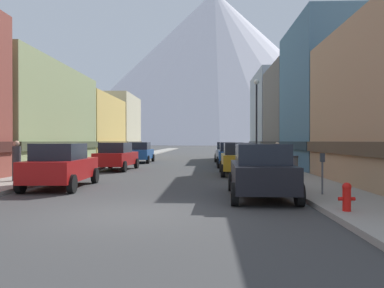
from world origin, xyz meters
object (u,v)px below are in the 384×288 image
at_px(car_right_1, 239,159).
at_px(pedestrian_0, 277,157).
at_px(pedestrian_1, 17,162).
at_px(potted_plant_0, 277,158).
at_px(pedestrian_2, 253,152).
at_px(car_right_2, 231,154).
at_px(car_left_2, 140,152).
at_px(fire_hydrant_near, 347,196).
at_px(car_left_0, 61,165).
at_px(parking_meter_near, 322,168).
at_px(car_left_1, 116,156).
at_px(streetlamp_right, 257,110).
at_px(trash_bin_right, 292,165).
at_px(car_right_0, 261,171).
at_px(car_right_3, 226,152).

height_order(car_right_1, pedestrian_0, pedestrian_0).
relative_size(car_right_1, pedestrian_1, 2.55).
bearing_deg(potted_plant_0, pedestrian_2, 95.42).
bearing_deg(car_right_2, pedestrian_0, -63.39).
xyz_separation_m(car_left_2, pedestrian_1, (-2.45, -16.79, 0.06)).
xyz_separation_m(fire_hydrant_near, pedestrian_1, (-11.70, 6.74, 0.43)).
bearing_deg(pedestrian_2, car_left_0, -116.60).
bearing_deg(parking_meter_near, car_right_2, 97.22).
height_order(parking_meter_near, potted_plant_0, parking_meter_near).
height_order(car_left_1, streetlamp_right, streetlamp_right).
bearing_deg(fire_hydrant_near, pedestrian_0, 86.60).
distance_m(car_left_0, car_right_1, 9.83).
xyz_separation_m(pedestrian_1, pedestrian_2, (12.50, 18.82, -0.10)).
bearing_deg(potted_plant_0, car_right_2, 167.71).
bearing_deg(car_left_1, streetlamp_right, 7.59).
xyz_separation_m(car_left_2, trash_bin_right, (10.15, -13.62, -0.26)).
distance_m(car_right_1, pedestrian_0, 3.00).
relative_size(car_left_0, pedestrian_0, 2.69).
relative_size(car_left_2, car_right_0, 0.99).
height_order(car_right_3, fire_hydrant_near, car_right_3).
bearing_deg(pedestrian_0, car_right_1, -144.88).
height_order(car_left_0, car_right_2, same).
xyz_separation_m(car_right_3, pedestrian_0, (2.45, -12.25, 0.02)).
relative_size(car_right_2, pedestrian_0, 2.66).
bearing_deg(car_right_2, parking_meter_near, -82.78).
relative_size(fire_hydrant_near, streetlamp_right, 0.12).
bearing_deg(car_left_0, car_right_0, -17.52).
bearing_deg(car_left_2, parking_meter_near, -65.10).
xyz_separation_m(fire_hydrant_near, potted_plant_0, (1.55, 17.65, 0.13)).
height_order(car_right_0, car_right_2, same).
distance_m(car_right_1, streetlamp_right, 5.53).
relative_size(car_right_0, pedestrian_2, 2.91).
height_order(fire_hydrant_near, pedestrian_0, pedestrian_0).
distance_m(car_left_1, pedestrian_0, 10.15).
xyz_separation_m(car_right_0, car_right_1, (0.00, 8.64, 0.00)).
relative_size(car_right_0, pedestrian_0, 2.68).
xyz_separation_m(car_right_0, car_right_3, (0.00, 22.61, 0.00)).
distance_m(car_left_1, fire_hydrant_near, 17.49).
height_order(car_left_1, pedestrian_2, car_left_1).
height_order(car_left_1, potted_plant_0, car_left_1).
bearing_deg(pedestrian_0, fire_hydrant_near, -93.40).
bearing_deg(car_left_0, pedestrian_0, 38.40).
bearing_deg(car_right_2, pedestrian_1, -130.88).
height_order(car_right_1, parking_meter_near, car_right_1).
bearing_deg(car_left_1, car_left_2, 89.98).
bearing_deg(pedestrian_2, parking_meter_near, -91.27).
bearing_deg(fire_hydrant_near, car_left_2, 111.46).
height_order(car_right_1, trash_bin_right, car_right_1).
xyz_separation_m(car_left_0, pedestrian_1, (-2.45, 1.25, 0.06)).
bearing_deg(car_left_2, car_right_0, -69.61).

